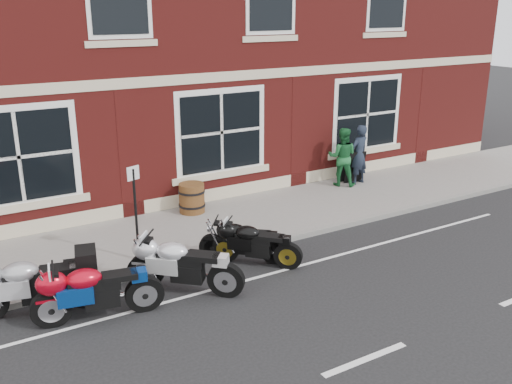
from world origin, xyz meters
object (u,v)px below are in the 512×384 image
barrel_planter (192,198)px  moto_naked_black (242,239)px  parking_sign (135,207)px  pedestrian_right (342,157)px  moto_sport_red (95,288)px  moto_sport_silver (183,263)px  moto_sport_black (255,242)px  pedestrian_left (359,155)px  a_board_sign (351,166)px  moto_touring_silver (31,281)px

barrel_planter → moto_naked_black: bearing=-94.5°
moto_naked_black → parking_sign: size_ratio=0.76×
pedestrian_right → moto_sport_red: bearing=65.4°
moto_sport_silver → moto_naked_black: 1.72m
moto_sport_red → moto_sport_black: (3.43, 0.47, -0.07)m
pedestrian_left → barrel_planter: pedestrian_left is taller
a_board_sign → pedestrian_left: bearing=-61.9°
parking_sign → barrel_planter: bearing=25.8°
moto_sport_red → moto_sport_silver: 1.68m
pedestrian_left → barrel_planter: (-5.24, 0.25, -0.50)m
barrel_planter → a_board_sign: bearing=-0.3°
pedestrian_left → pedestrian_right: size_ratio=1.02×
moto_touring_silver → moto_sport_black: moto_touring_silver is taller
moto_touring_silver → a_board_sign: moto_touring_silver is taller
moto_touring_silver → moto_sport_red: bearing=-116.0°
moto_naked_black → pedestrian_right: pedestrian_right is taller
barrel_planter → parking_sign: 3.07m
moto_naked_black → pedestrian_right: 5.72m
moto_sport_silver → moto_sport_red: bearing=137.9°
moto_sport_red → a_board_sign: size_ratio=2.26×
pedestrian_left → pedestrian_right: 0.54m
moto_sport_black → a_board_sign: a_board_sign is taller
moto_sport_silver → a_board_sign: a_board_sign is taller
barrel_planter → moto_sport_red: bearing=-133.3°
moto_touring_silver → moto_sport_red: (0.88, -0.73, -0.04)m
parking_sign → moto_sport_black: bearing=-48.0°
moto_naked_black → a_board_sign: 6.15m
moto_touring_silver → pedestrian_left: (9.64, 2.74, 0.37)m
moto_sport_red → parking_sign: size_ratio=1.10×
barrel_planter → moto_sport_silver: bearing=-117.1°
moto_sport_red → barrel_planter: size_ratio=2.94×
moto_sport_black → moto_naked_black: size_ratio=0.98×
moto_sport_red → moto_sport_silver: size_ratio=1.27×
moto_sport_silver → pedestrian_right: 7.41m
moto_sport_red → moto_naked_black: (3.28, 0.74, -0.08)m
a_board_sign → parking_sign: size_ratio=0.49×
moto_sport_red → a_board_sign: 9.43m
moto_naked_black → a_board_sign: size_ratio=1.56×
moto_sport_black → barrel_planter: (0.08, 3.26, -0.00)m
moto_sport_silver → pedestrian_right: pedestrian_right is taller
barrel_planter → parking_sign: (-2.16, -2.05, 0.78)m
moto_sport_silver → parking_sign: size_ratio=0.87×
moto_sport_black → a_board_sign: 6.16m
pedestrian_left → moto_sport_black: bearing=20.4°
moto_sport_silver → pedestrian_right: bearing=-18.8°
moto_sport_red → a_board_sign: (8.67, 3.70, 0.03)m
moto_sport_red → moto_sport_black: 3.46m
moto_touring_silver → pedestrian_right: 9.55m
moto_naked_black → barrel_planter: size_ratio=2.04×
pedestrian_right → parking_sign: size_ratio=0.85×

